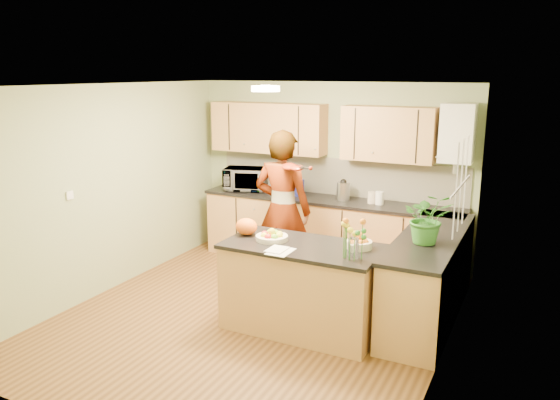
% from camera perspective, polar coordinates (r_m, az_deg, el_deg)
% --- Properties ---
extents(floor, '(4.50, 4.50, 0.00)m').
position_cam_1_polar(floor, '(6.14, -2.72, -12.14)').
color(floor, '#563518').
rests_on(floor, ground).
extents(ceiling, '(4.00, 4.50, 0.02)m').
position_cam_1_polar(ceiling, '(5.55, -3.00, 11.87)').
color(ceiling, silver).
rests_on(ceiling, wall_back).
extents(wall_back, '(4.00, 0.02, 2.50)m').
position_cam_1_polar(wall_back, '(7.71, 5.32, 2.90)').
color(wall_back, '#95A575').
rests_on(wall_back, floor).
extents(wall_front, '(4.00, 0.02, 2.50)m').
position_cam_1_polar(wall_front, '(4.00, -18.90, -7.77)').
color(wall_front, '#95A575').
rests_on(wall_front, floor).
extents(wall_left, '(0.02, 4.50, 2.50)m').
position_cam_1_polar(wall_left, '(6.90, -17.53, 1.08)').
color(wall_left, '#95A575').
rests_on(wall_left, floor).
extents(wall_right, '(0.02, 4.50, 2.50)m').
position_cam_1_polar(wall_right, '(5.08, 17.28, -3.16)').
color(wall_right, '#95A575').
rests_on(wall_right, floor).
extents(back_counter, '(3.64, 0.62, 0.94)m').
position_cam_1_polar(back_counter, '(7.59, 5.08, -3.33)').
color(back_counter, '#B27847').
rests_on(back_counter, floor).
extents(right_counter, '(0.62, 2.24, 0.94)m').
position_cam_1_polar(right_counter, '(6.17, 15.32, -7.74)').
color(right_counter, '#B27847').
rests_on(right_counter, floor).
extents(splashback, '(3.60, 0.02, 0.52)m').
position_cam_1_polar(splashback, '(7.68, 5.97, 2.45)').
color(splashback, white).
rests_on(splashback, back_counter).
extents(upper_cabinets, '(3.20, 0.34, 0.70)m').
position_cam_1_polar(upper_cabinets, '(7.54, 3.69, 7.29)').
color(upper_cabinets, '#B27847').
rests_on(upper_cabinets, wall_back).
extents(boiler, '(0.40, 0.30, 0.86)m').
position_cam_1_polar(boiler, '(7.04, 18.05, 6.63)').
color(boiler, white).
rests_on(boiler, wall_back).
extents(window_right, '(0.01, 1.30, 1.05)m').
position_cam_1_polar(window_right, '(5.59, 18.43, 1.40)').
color(window_right, white).
rests_on(window_right, wall_right).
extents(light_switch, '(0.02, 0.09, 0.09)m').
position_cam_1_polar(light_switch, '(6.47, -21.11, 0.47)').
color(light_switch, white).
rests_on(light_switch, wall_left).
extents(ceiling_lamp, '(0.30, 0.30, 0.07)m').
position_cam_1_polar(ceiling_lamp, '(5.81, -1.52, 11.57)').
color(ceiling_lamp, '#FFEABF').
rests_on(ceiling_lamp, ceiling).
extents(peninsula_island, '(1.61, 0.82, 0.92)m').
position_cam_1_polar(peninsula_island, '(5.72, 2.32, -9.06)').
color(peninsula_island, '#B27847').
rests_on(peninsula_island, floor).
extents(fruit_dish, '(0.34, 0.34, 0.12)m').
position_cam_1_polar(fruit_dish, '(5.69, -0.86, -3.74)').
color(fruit_dish, beige).
rests_on(fruit_dish, peninsula_island).
extents(orange_bowl, '(0.26, 0.26, 0.15)m').
position_cam_1_polar(orange_bowl, '(5.49, 8.28, -4.36)').
color(orange_bowl, beige).
rests_on(orange_bowl, peninsula_island).
extents(flower_vase, '(0.24, 0.24, 0.44)m').
position_cam_1_polar(flower_vase, '(5.11, 7.73, -3.03)').
color(flower_vase, silver).
rests_on(flower_vase, peninsula_island).
extents(orange_bag, '(0.29, 0.26, 0.18)m').
position_cam_1_polar(orange_bag, '(5.87, -3.53, -2.79)').
color(orange_bag, orange).
rests_on(orange_bag, peninsula_island).
extents(papers, '(0.21, 0.29, 0.01)m').
position_cam_1_polar(papers, '(5.34, 0.06, -5.37)').
color(papers, white).
rests_on(papers, peninsula_island).
extents(violinist, '(0.74, 0.50, 1.97)m').
position_cam_1_polar(violinist, '(6.63, 0.28, -1.10)').
color(violinist, tan).
rests_on(violinist, floor).
extents(violin, '(0.65, 0.56, 0.16)m').
position_cam_1_polar(violin, '(6.23, 1.04, 3.51)').
color(violin, '#511305').
rests_on(violin, violinist).
extents(microwave, '(0.68, 0.55, 0.33)m').
position_cam_1_polar(microwave, '(7.97, -3.65, 2.20)').
color(microwave, white).
rests_on(microwave, back_counter).
extents(blue_box, '(0.29, 0.23, 0.21)m').
position_cam_1_polar(blue_box, '(7.66, 1.41, 1.32)').
color(blue_box, navy).
rests_on(blue_box, back_counter).
extents(kettle, '(0.18, 0.18, 0.33)m').
position_cam_1_polar(kettle, '(7.40, 6.62, 1.04)').
color(kettle, '#B6B7BB').
rests_on(kettle, back_counter).
extents(jar_cream, '(0.10, 0.10, 0.15)m').
position_cam_1_polar(jar_cream, '(7.27, 9.54, 0.25)').
color(jar_cream, beige).
rests_on(jar_cream, back_counter).
extents(jar_white, '(0.12, 0.12, 0.17)m').
position_cam_1_polar(jar_white, '(7.23, 10.36, 0.20)').
color(jar_white, white).
rests_on(jar_white, back_counter).
extents(potted_plant, '(0.59, 0.56, 0.53)m').
position_cam_1_polar(potted_plant, '(5.66, 15.18, -1.80)').
color(potted_plant, '#347D29').
rests_on(potted_plant, right_counter).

